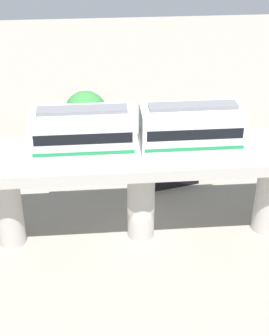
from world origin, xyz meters
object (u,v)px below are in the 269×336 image
object	(u,v)px
train	(138,131)
parked_car_black	(171,175)
tree_near_viaduct	(86,112)
parked_car_silver	(65,163)

from	to	relation	value
train	parked_car_black	bearing A→B (deg)	-27.00
tree_near_viaduct	train	bearing A→B (deg)	-166.38
parked_car_silver	tree_near_viaduct	distance (m)	5.88
parked_car_black	tree_near_viaduct	world-z (taller)	tree_near_viaduct
train	parked_car_black	size ratio (longest dim) A/B	3.01
train	tree_near_viaduct	bearing A→B (deg)	13.62
parked_car_silver	tree_near_viaduct	bearing A→B (deg)	-9.68
train	tree_near_viaduct	distance (m)	15.81
train	parked_car_silver	distance (m)	13.33
parked_car_black	tree_near_viaduct	xyz separation A→B (m)	(7.78, 6.94, 2.41)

